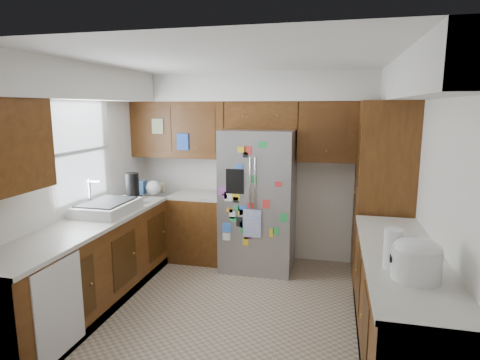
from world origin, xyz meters
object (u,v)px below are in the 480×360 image
pantry (382,193)px  fridge (259,200)px  paper_towel (393,249)px  rice_cooker (417,258)px

pantry → fridge: 1.51m
paper_towel → rice_cooker: bearing=-49.1°
pantry → fridge: (-1.50, 0.05, -0.17)m
rice_cooker → paper_towel: 0.20m
pantry → paper_towel: pantry is taller
fridge → rice_cooker: (1.50, -2.17, 0.17)m
fridge → rice_cooker: bearing=-55.3°
fridge → paper_towel: (1.37, -2.02, 0.17)m
fridge → paper_towel: size_ratio=6.04×
pantry → fridge: pantry is taller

